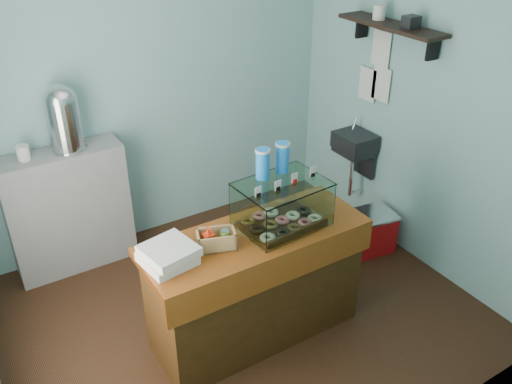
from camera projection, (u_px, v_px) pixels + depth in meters
ground at (239, 312)px, 4.33m from camera, size 3.50×3.50×0.00m
room_shell at (238, 110)px, 3.50m from camera, size 3.54×3.04×2.82m
counter at (256, 284)px, 3.92m from camera, size 1.60×0.60×0.90m
back_shelf at (69, 211)px, 4.62m from camera, size 1.00×0.32×1.10m
display_case at (280, 201)px, 3.73m from camera, size 0.63×0.48×0.54m
condiment_crate at (216, 240)px, 3.54m from camera, size 0.29×0.22×0.16m
pastry_boxes at (168, 255)px, 3.39m from camera, size 0.36×0.36×0.12m
coffee_urn at (63, 116)px, 4.26m from camera, size 0.30×0.30×0.55m
red_cooler at (369, 232)px, 4.98m from camera, size 0.48×0.39×0.38m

